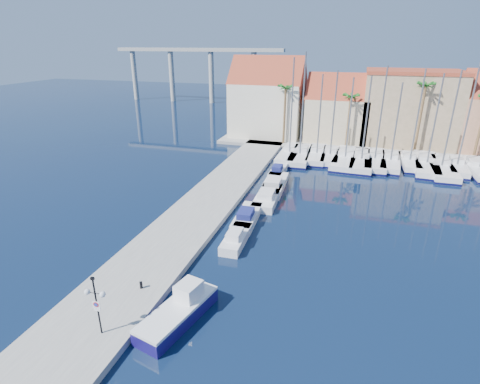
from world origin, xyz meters
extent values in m
plane|color=black|center=(0.00, 0.00, 0.00)|extent=(260.00, 260.00, 0.00)
cube|color=gray|center=(-9.00, 13.50, 0.25)|extent=(6.00, 77.00, 0.50)
cube|color=gray|center=(10.00, 48.00, 0.25)|extent=(54.00, 16.00, 0.50)
cylinder|color=black|center=(-7.71, -4.03, 2.41)|extent=(0.10, 0.10, 3.81)
cylinder|color=black|center=(-7.95, -4.05, 3.26)|extent=(0.48, 0.08, 0.05)
cylinder|color=black|center=(-7.47, -4.02, 3.26)|extent=(0.48, 0.08, 0.05)
sphere|color=white|center=(-8.18, -4.06, 3.26)|extent=(0.34, 0.34, 0.34)
sphere|color=white|center=(-7.23, -4.01, 3.26)|extent=(0.34, 0.34, 0.34)
cube|color=black|center=(-7.71, -4.03, 4.22)|extent=(0.22, 0.13, 0.15)
cube|color=white|center=(-7.70, -4.09, 2.50)|extent=(0.48, 0.06, 0.48)
cylinder|color=red|center=(-7.70, -4.11, 2.55)|extent=(0.32, 0.03, 0.32)
cylinder|color=#1933A5|center=(-7.70, -4.12, 2.55)|extent=(0.23, 0.02, 0.23)
cube|color=white|center=(-7.70, -4.09, 2.17)|extent=(0.38, 0.05, 0.13)
cylinder|color=black|center=(-7.74, 0.36, 0.74)|extent=(0.20, 0.20, 0.49)
cube|color=#160F59|center=(-4.19, -1.35, 0.44)|extent=(3.29, 6.20, 0.89)
cube|color=white|center=(-4.19, -1.35, 0.98)|extent=(3.29, 6.20, 0.20)
cube|color=white|center=(-3.92, -0.20, 1.53)|extent=(1.61, 1.83, 1.08)
cube|color=white|center=(-3.69, 8.97, 0.40)|extent=(1.76, 5.10, 0.80)
cube|color=white|center=(-3.68, 8.47, 1.10)|extent=(1.18, 1.80, 0.60)
cube|color=white|center=(-3.96, 13.25, 0.40)|extent=(2.18, 6.01, 0.80)
cube|color=navy|center=(-3.94, 12.66, 1.10)|extent=(1.43, 2.14, 0.60)
cube|color=white|center=(-3.21, 18.67, 0.40)|extent=(2.50, 7.10, 0.80)
cube|color=white|center=(-3.18, 17.96, 1.10)|extent=(1.66, 2.51, 0.60)
cube|color=white|center=(-3.32, 22.63, 0.40)|extent=(2.70, 7.53, 0.80)
cube|color=white|center=(-3.29, 21.88, 1.10)|extent=(1.78, 2.67, 0.60)
cube|color=white|center=(-3.89, 27.48, 0.40)|extent=(1.65, 5.11, 0.80)
cube|color=navy|center=(-3.89, 26.97, 1.10)|extent=(1.15, 1.79, 0.60)
cube|color=white|center=(-3.77, 35.73, 0.50)|extent=(2.76, 10.16, 1.00)
cube|color=#0C0D3F|center=(-3.77, 35.73, 0.18)|extent=(2.82, 10.22, 0.28)
cube|color=white|center=(-3.76, 36.75, 1.30)|extent=(1.88, 3.06, 0.60)
cylinder|color=slate|center=(-3.78, 35.23, 7.58)|extent=(0.20, 0.20, 13.15)
cube|color=white|center=(-2.21, 35.34, 0.50)|extent=(3.11, 10.62, 1.00)
cube|color=#0C0D3F|center=(-2.21, 35.34, 0.18)|extent=(3.18, 10.68, 0.28)
cube|color=white|center=(-2.25, 36.40, 1.30)|extent=(2.03, 3.22, 0.60)
cylinder|color=slate|center=(-2.19, 34.82, 7.93)|extent=(0.20, 0.20, 13.86)
cube|color=white|center=(0.12, 36.41, 0.50)|extent=(2.81, 9.94, 1.00)
cube|color=#0C0D3F|center=(0.12, 36.41, 0.18)|extent=(2.87, 10.00, 0.28)
cube|color=white|center=(0.10, 37.40, 1.30)|extent=(1.87, 3.01, 0.60)
cylinder|color=slate|center=(0.13, 35.92, 6.49)|extent=(0.20, 0.20, 10.99)
cube|color=white|center=(2.05, 36.23, 0.50)|extent=(2.55, 9.11, 1.00)
cube|color=#0C0D3F|center=(2.05, 36.23, 0.18)|extent=(2.61, 9.17, 0.28)
cube|color=white|center=(2.03, 37.13, 1.30)|extent=(1.71, 2.75, 0.60)
cylinder|color=slate|center=(2.06, 35.77, 6.76)|extent=(0.20, 0.20, 11.53)
cube|color=white|center=(4.25, 35.67, 0.50)|extent=(3.93, 11.72, 1.00)
cube|color=#0C0D3F|center=(4.25, 35.67, 0.18)|extent=(3.99, 11.79, 0.28)
cube|color=white|center=(4.34, 36.82, 1.30)|extent=(2.37, 3.61, 0.60)
cylinder|color=slate|center=(4.20, 35.09, 6.37)|extent=(0.20, 0.20, 10.75)
cube|color=white|center=(6.41, 35.28, 0.50)|extent=(3.19, 11.04, 1.00)
cube|color=#0C0D3F|center=(6.41, 35.28, 0.18)|extent=(3.25, 11.11, 0.28)
cube|color=white|center=(6.44, 36.37, 1.30)|extent=(2.10, 3.35, 0.60)
cylinder|color=slate|center=(6.39, 34.73, 6.50)|extent=(0.20, 0.20, 11.00)
cube|color=white|center=(8.19, 35.96, 0.50)|extent=(2.93, 10.81, 1.00)
cube|color=#0C0D3F|center=(8.19, 35.96, 0.18)|extent=(2.99, 10.87, 0.28)
cube|color=white|center=(8.20, 37.04, 1.30)|extent=(2.00, 3.26, 0.60)
cylinder|color=slate|center=(8.19, 35.42, 7.14)|extent=(0.20, 0.20, 12.28)
cube|color=white|center=(10.28, 35.79, 0.50)|extent=(3.28, 9.73, 1.00)
cube|color=#0C0D3F|center=(10.28, 35.79, 0.18)|extent=(3.34, 9.79, 0.28)
cube|color=white|center=(10.36, 36.74, 1.30)|extent=(1.97, 3.00, 0.60)
cylinder|color=slate|center=(10.24, 35.31, 6.13)|extent=(0.20, 0.20, 10.26)
cube|color=white|center=(12.77, 36.56, 0.50)|extent=(2.57, 8.52, 1.00)
cube|color=#0C0D3F|center=(12.77, 36.56, 0.18)|extent=(2.63, 8.58, 0.28)
cube|color=white|center=(12.73, 37.40, 1.30)|extent=(1.65, 2.60, 0.60)
cylinder|color=slate|center=(12.78, 36.14, 6.96)|extent=(0.20, 0.20, 11.92)
cube|color=white|center=(14.89, 36.05, 0.50)|extent=(3.85, 11.55, 1.00)
cube|color=#0C0D3F|center=(14.89, 36.05, 0.18)|extent=(3.91, 11.61, 0.28)
cube|color=white|center=(14.98, 37.19, 1.30)|extent=(2.33, 3.56, 0.60)
cylinder|color=slate|center=(14.84, 35.49, 6.73)|extent=(0.20, 0.20, 11.46)
cube|color=white|center=(16.50, 35.12, 0.50)|extent=(3.01, 11.30, 1.00)
cube|color=#0C0D3F|center=(16.50, 35.12, 0.18)|extent=(3.07, 11.36, 0.28)
cube|color=white|center=(16.51, 36.25, 1.30)|extent=(2.08, 3.40, 0.60)
cylinder|color=slate|center=(16.50, 34.56, 6.96)|extent=(0.20, 0.20, 11.92)
cube|color=white|center=(18.59, 36.18, 0.50)|extent=(2.92, 8.73, 1.00)
cube|color=#0C0D3F|center=(18.59, 36.18, 0.18)|extent=(2.99, 8.79, 0.28)
cube|color=white|center=(18.66, 37.03, 1.30)|extent=(1.77, 2.69, 0.60)
cylinder|color=slate|center=(18.56, 35.75, 7.76)|extent=(0.20, 0.20, 13.53)
cube|color=white|center=(21.08, 35.91, 0.50)|extent=(2.98, 10.14, 1.00)
cube|color=#0C0D3F|center=(21.08, 35.91, 0.18)|extent=(3.04, 10.20, 0.28)
cube|color=white|center=(21.04, 36.91, 1.30)|extent=(1.94, 3.08, 0.60)
cube|color=#ECE2C5|center=(-10.00, 47.00, 5.00)|extent=(12.00, 9.00, 9.00)
cube|color=maroon|center=(-10.00, 47.00, 9.50)|extent=(12.30, 9.00, 9.00)
cube|color=#C7B38C|center=(2.00, 47.00, 4.00)|extent=(10.00, 8.00, 7.00)
cube|color=maroon|center=(2.00, 47.00, 7.50)|extent=(10.30, 8.00, 8.00)
cube|color=#9D8760|center=(13.00, 48.00, 6.00)|extent=(14.00, 10.00, 11.00)
cube|color=maroon|center=(13.00, 48.00, 11.75)|extent=(14.20, 10.20, 0.50)
cylinder|color=brown|center=(-6.00, 42.00, 5.00)|extent=(0.36, 0.36, 9.00)
sphere|color=#1C631C|center=(-6.00, 42.00, 9.35)|extent=(2.60, 2.60, 2.60)
cylinder|color=brown|center=(4.00, 42.00, 4.50)|extent=(0.36, 0.36, 8.00)
sphere|color=#1C631C|center=(4.00, 42.00, 8.35)|extent=(2.60, 2.60, 2.60)
cylinder|color=brown|center=(14.00, 42.00, 5.50)|extent=(0.36, 0.36, 10.00)
sphere|color=#1C631C|center=(14.00, 42.00, 10.35)|extent=(2.60, 2.60, 2.60)
cube|color=#9E9E99|center=(-38.00, 82.00, 14.00)|extent=(48.00, 2.20, 0.90)
cylinder|color=#9E9E99|center=(-58.00, 82.00, 7.00)|extent=(1.40, 1.40, 14.00)
cylinder|color=#9E9E99|center=(-46.00, 82.00, 7.00)|extent=(1.40, 1.40, 14.00)
cylinder|color=#9E9E99|center=(-34.00, 82.00, 7.00)|extent=(1.40, 1.40, 14.00)
cylinder|color=#9E9E99|center=(-22.00, 82.00, 7.00)|extent=(1.40, 1.40, 14.00)
camera|label=1|loc=(4.89, -17.89, 16.10)|focal=28.00mm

